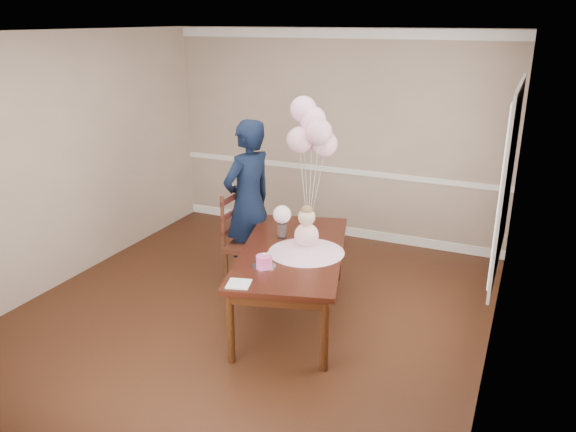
{
  "coord_description": "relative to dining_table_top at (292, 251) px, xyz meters",
  "views": [
    {
      "loc": [
        2.38,
        -4.37,
        2.81
      ],
      "look_at": [
        0.36,
        0.17,
        1.05
      ],
      "focal_mm": 35.0,
      "sensor_mm": 36.0,
      "label": 1
    }
  ],
  "objects": [
    {
      "name": "wall_back",
      "position": [
        -0.4,
        2.32,
        0.66
      ],
      "size": [
        4.5,
        0.02,
        2.7
      ],
      "primitive_type": "cube",
      "color": "tan",
      "rests_on": "floor"
    },
    {
      "name": "window_frame",
      "position": [
        1.83,
        0.32,
        0.86
      ],
      "size": [
        0.02,
        1.66,
        1.56
      ],
      "primitive_type": "cube",
      "color": "silver",
      "rests_on": "wall_right"
    },
    {
      "name": "table_apron",
      "position": [
        -0.0,
        0.0,
        -0.07
      ],
      "size": [
        1.31,
        1.97,
        0.1
      ],
      "primitive_type": "cube",
      "rotation": [
        0.0,
        0.0,
        0.27
      ],
      "color": "black",
      "rests_on": "table_leg_fl"
    },
    {
      "name": "crown_molding",
      "position": [
        -0.4,
        2.31,
        1.94
      ],
      "size": [
        4.5,
        0.02,
        0.12
      ],
      "primitive_type": "cube",
      "color": "white",
      "rests_on": "wall_back"
    },
    {
      "name": "chair_leg_bl",
      "position": [
        -0.88,
        0.61,
        -0.47
      ],
      "size": [
        0.04,
        0.04,
        0.45
      ],
      "primitive_type": "cylinder",
      "rotation": [
        0.0,
        0.0,
        0.01
      ],
      "color": "#36120E",
      "rests_on": "floor"
    },
    {
      "name": "dining_table_top",
      "position": [
        0.0,
        0.0,
        0.0
      ],
      "size": [
        1.43,
        2.09,
        0.05
      ],
      "primitive_type": "cube",
      "rotation": [
        0.0,
        0.0,
        0.27
      ],
      "color": "black",
      "rests_on": "table_leg_fl"
    },
    {
      "name": "window_blinds",
      "position": [
        1.81,
        0.32,
        0.86
      ],
      "size": [
        0.01,
        1.5,
        1.4
      ],
      "primitive_type": "cube",
      "color": "white",
      "rests_on": "wall_right"
    },
    {
      "name": "wall_left",
      "position": [
        -2.65,
        -0.18,
        0.66
      ],
      "size": [
        0.02,
        5.0,
        2.7
      ],
      "primitive_type": "cube",
      "color": "tan",
      "rests_on": "floor"
    },
    {
      "name": "chair_leg_fl",
      "position": [
        -0.88,
        0.23,
        -0.47
      ],
      "size": [
        0.04,
        0.04,
        0.45
      ],
      "primitive_type": "cylinder",
      "rotation": [
        0.0,
        0.0,
        0.01
      ],
      "color": "#3B1F10",
      "rests_on": "floor"
    },
    {
      "name": "balloon_ribbon_b",
      "position": [
        0.0,
        0.52,
        0.48
      ],
      "size": [
        0.11,
        0.02,
        0.89
      ],
      "primitive_type": "cylinder",
      "rotation": [
        0.05,
        0.1,
        0.27
      ],
      "color": "white",
      "rests_on": "balloon_weight"
    },
    {
      "name": "chair_leg_br",
      "position": [
        -0.5,
        0.61,
        -0.47
      ],
      "size": [
        0.04,
        0.04,
        0.45
      ],
      "primitive_type": "cylinder",
      "rotation": [
        0.0,
        0.0,
        0.01
      ],
      "color": "#37180F",
      "rests_on": "floor"
    },
    {
      "name": "baby_head",
      "position": [
        0.15,
        -0.01,
        0.38
      ],
      "size": [
        0.16,
        0.16,
        0.16
      ],
      "primitive_type": "sphere",
      "color": "#D4B392",
      "rests_on": "baby_torso"
    },
    {
      "name": "napkin",
      "position": [
        -0.11,
        -0.87,
        0.03
      ],
      "size": [
        0.23,
        0.23,
        0.01
      ],
      "primitive_type": "cube",
      "rotation": [
        0.0,
        0.0,
        0.27
      ],
      "color": "white",
      "rests_on": "dining_table_top"
    },
    {
      "name": "table_leg_fl",
      "position": [
        -0.15,
        -0.95,
        -0.36
      ],
      "size": [
        0.08,
        0.08,
        0.67
      ],
      "primitive_type": "cylinder",
      "rotation": [
        0.0,
        0.0,
        0.27
      ],
      "color": "black",
      "rests_on": "floor"
    },
    {
      "name": "table_leg_br",
      "position": [
        0.15,
        0.95,
        -0.36
      ],
      "size": [
        0.08,
        0.08,
        0.67
      ],
      "primitive_type": "cylinder",
      "rotation": [
        0.0,
        0.0,
        0.27
      ],
      "color": "black",
      "rests_on": "floor"
    },
    {
      "name": "roses_near",
      "position": [
        -0.21,
        0.24,
        0.27
      ],
      "size": [
        0.18,
        0.18,
        0.18
      ],
      "primitive_type": "sphere",
      "color": "#F6CED5",
      "rests_on": "rose_vase_near"
    },
    {
      "name": "floor",
      "position": [
        -0.4,
        -0.18,
        -0.69
      ],
      "size": [
        4.5,
        5.0,
        0.0
      ],
      "primitive_type": "cube",
      "color": "black",
      "rests_on": "ground"
    },
    {
      "name": "cake_flower_a",
      "position": [
        -0.07,
        -0.46,
        0.14
      ],
      "size": [
        0.03,
        0.03,
        0.03
      ],
      "primitive_type": "sphere",
      "color": "white",
      "rests_on": "birthday_cake"
    },
    {
      "name": "wall_front",
      "position": [
        -0.4,
        -2.68,
        0.66
      ],
      "size": [
        4.5,
        0.02,
        2.7
      ],
      "primitive_type": "cube",
      "color": "tan",
      "rests_on": "floor"
    },
    {
      "name": "chair_rail_trim",
      "position": [
        -0.4,
        2.31,
        0.21
      ],
      "size": [
        4.5,
        0.02,
        0.07
      ],
      "primitive_type": "cube",
      "color": "white",
      "rests_on": "wall_back"
    },
    {
      "name": "balloon_d",
      "position": [
        -0.15,
        0.62,
        1.26
      ],
      "size": [
        0.27,
        0.27,
        0.27
      ],
      "primitive_type": "sphere",
      "color": "#FFB4DB",
      "rests_on": "balloon_ribbon_d"
    },
    {
      "name": "chair_back_post_r",
      "position": [
        -0.9,
        0.61,
        0.08
      ],
      "size": [
        0.04,
        0.04,
        0.58
      ],
      "primitive_type": "cylinder",
      "rotation": [
        0.0,
        0.0,
        0.01
      ],
      "color": "#331D0E",
      "rests_on": "dining_chair_seat"
    },
    {
      "name": "chair_slat_top",
      "position": [
        -0.9,
        0.42,
        0.29
      ],
      "size": [
        0.04,
        0.42,
        0.05
      ],
      "primitive_type": "cube",
      "rotation": [
        0.0,
        0.0,
        0.01
      ],
      "color": "#33110E",
      "rests_on": "dining_chair_seat"
    },
    {
      "name": "rose_vase_near",
      "position": [
        -0.21,
        0.24,
        0.1
      ],
      "size": [
        0.12,
        0.12,
        0.15
      ],
      "primitive_type": "cylinder",
      "rotation": [
        0.0,
        0.0,
        0.27
      ],
      "color": "silver",
      "rests_on": "dining_table_top"
    },
    {
      "name": "balloon_ribbon_a",
      "position": [
        -0.09,
        0.52,
        0.43
      ],
      "size": [
        0.09,
        0.03,
        0.8
      ],
      "primitive_type": "cylinder",
      "rotation": [
        0.0,
        -0.1,
        0.27
      ],
      "color": "white",
      "rests_on": "balloon_weight"
    },
    {
      "name": "birthday_cake",
      "position": [
        -0.07,
        -0.46,
        0.08
      ],
      "size": [
        0.18,
        0.18,
        0.1
      ],
      "primitive_type": "cylinder",
      "rotation": [
        0.0,
        0.0,
        0.27
      ],
      "color": "#E1479A",
      "rests_on": "cake_platter"
    },
    {
      "name": "ceiling",
      "position": [
        -0.4,
        -0.18,
        2.01
      ],
      "size": [
        4.5,
        5.0,
        0.02
      ],
      "primitive_type": "cube",
      "color": "silver",
      "rests_on": "wall_back"
    },
    {
      "name": "cake_flower_b",
      "position": [
        -0.05,
        -0.44,
        0.14
      ],
      "size": [
        0.03,
        0.03,
        0.03
      ],
      "primitive_type": "sphere",
      "color": "silver",
      "rests_on": "birthday_cake"
    },
    {
      "name": "balloon_ribbon_c",
      "position": [
        -0.05,
        0.58,
        0.53
      ],
      "size": [
        0.01,
        0.09,
        0.99
      ],
      "primitive_type": "cylinder",
      "rotation": [
        -0.09,
        0.02,
        0.27
      ],
      "color": "white",
      "rests_on": "balloon_weight"
    },
    {
      "name": "balloon_b",
      "position": [
        0.06,
        0.51,
        1.07
      ],
      "size": [
        0.27,
        0.27,
        0.27
      ],
      "primitive_type": "sphere",
      "color": "#E8A4BF",
      "rests_on": "balloon_ribbon_b"
    },
    {
      "name": "balloon_ribbon_e",
      "position": [
        0.01,
        0.59,
        0.41
      ],
      "size": [
        0.11,
        0.1,
        0.74
      ],
      "primitive_type": "cylinder",
      "rotation": [
        -0.09,
        0.17,
        0.27
      ],
      "color": "white",
      "rests_on": "balloon_weight"
    },
    {
      "name": "baby_skirt",
      "position": [
        0.15,
        -0.01,
        0.07
      ],
      "size": [
        0.89,
        0.89,
        0.1
      ],
      "primitive_type": "cone",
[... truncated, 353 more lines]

